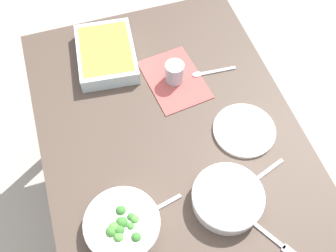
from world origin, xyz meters
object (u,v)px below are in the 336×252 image
Objects in this scene: broccoli_bowl at (122,225)px; spoon_by_stew at (257,178)px; spoon_by_broccoli at (150,212)px; spoon_spare at (208,73)px; fork_on_table at (275,240)px; baking_dish at (106,53)px; stew_bowl at (227,198)px; side_plate at (244,130)px; drink_cup at (175,73)px.

broccoli_bowl is 0.46m from spoon_by_stew.
spoon_spare is (-0.47, 0.37, 0.00)m from spoon_by_broccoli.
spoon_by_broccoli is 0.39m from fork_on_table.
baking_dish reaches higher than spoon_spare.
stew_bowl is 0.25m from spoon_by_broccoli.
spoon_by_broccoli is (0.66, -0.02, -0.03)m from baking_dish.
spoon_by_stew is 0.98× the size of spoon_spare.
spoon_by_stew is (0.66, 0.35, -0.03)m from baking_dish.
fork_on_table is at bearing -9.78° from side_plate.
fork_on_table is at bearing -3.09° from spoon_spare.
side_plate reaches higher than spoon_by_stew.
side_plate is at bearing 112.63° from broccoli_bowl.
stew_bowl is at bearing 86.82° from broccoli_bowl.
baking_dish is (-0.70, -0.23, 0.00)m from stew_bowl.
spoon_by_stew is 0.46m from spoon_spare.
spoon_by_stew reaches higher than fork_on_table.
side_plate is (0.29, 0.16, -0.03)m from drink_cup.
side_plate is 1.36× the size of fork_on_table.
side_plate is at bearing 6.04° from spoon_spare.
drink_cup is 0.53× the size of fork_on_table.
spoon_by_broccoli is at bearing -99.21° from stew_bowl.
side_plate is 0.39m from fork_on_table.
drink_cup reaches higher than side_plate.
stew_bowl is 0.34m from broccoli_bowl.
side_plate is at bearing 28.99° from drink_cup.
drink_cup is 0.48× the size of spoon_spare.
stew_bowl reaches higher than spoon_spare.
stew_bowl is 0.52m from spoon_spare.
side_plate is 1.28× the size of spoon_by_stew.
side_plate is (-0.22, 0.16, -0.03)m from stew_bowl.
side_plate is at bearing 114.73° from spoon_by_broccoli.
drink_cup is at bearing -164.58° from spoon_by_stew.
broccoli_bowl is 0.60m from drink_cup.
broccoli_bowl is at bearing -77.26° from spoon_by_broccoli.
spoon_spare reaches higher than fork_on_table.
broccoli_bowl reaches higher than spoon_spare.
broccoli_bowl is 0.46m from fork_on_table.
drink_cup is 0.53m from spoon_by_broccoli.
broccoli_bowl is 1.06× the size of side_plate.
drink_cup is 0.49× the size of spoon_by_stew.
fork_on_table is at bearing 8.12° from drink_cup.
fork_on_table is (0.38, -0.07, -0.00)m from side_plate.
spoon_by_stew is at bearing 108.38° from stew_bowl.
fork_on_table is at bearing 30.36° from stew_bowl.
spoon_by_broccoli and spoon_spare have the same top height.
spoon_by_stew is at bearing 92.93° from broccoli_bowl.
broccoli_bowl reaches higher than stew_bowl.
spoon_by_stew is (-0.04, 0.13, -0.03)m from stew_bowl.
baking_dish is 0.66m from spoon_by_broccoli.
drink_cup is at bearing 153.41° from spoon_by_broccoli.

